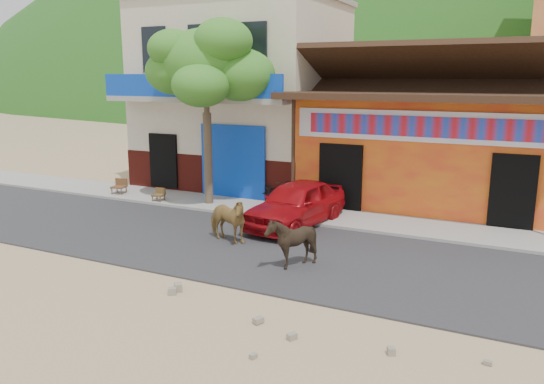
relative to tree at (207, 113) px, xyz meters
The scene contains 13 objects.
ground 8.03m from the tree, 51.58° to the right, with size 120.00×120.00×0.00m, color #9E825B.
road 6.45m from the tree, 35.66° to the right, with size 60.00×5.00×0.04m, color #28282B.
sidewalk 5.53m from the tree, ahead, with size 60.00×2.00×0.12m, color gray.
dance_club 7.93m from the tree, 32.47° to the left, with size 8.00×6.00×3.60m, color orange.
cafe_building 4.31m from the tree, 102.09° to the left, with size 7.00×6.00×7.00m, color beige.
hillside 64.97m from the tree, 85.90° to the left, with size 100.00×40.00×24.00m, color #194C14.
tree is the anchor object (origin of this frame).
cow_tan 4.81m from the tree, 51.17° to the right, with size 0.65×1.42×1.20m, color olive.
cow_dark 6.88m from the tree, 40.79° to the right, with size 0.97×1.09×1.20m, color black.
red_car 4.45m from the tree, 15.52° to the right, with size 1.55×3.86×1.31m, color #A50B13.
scooter 3.41m from the tree, 23.83° to the left, with size 0.53×1.52×0.80m, color black.
cafe_chair_left 3.16m from the tree, 163.80° to the right, with size 0.37×0.37×0.79m, color #533C1B, non-canonical shape.
cafe_chair_right 4.48m from the tree, behind, with size 0.46×0.46×0.99m, color #523B1B, non-canonical shape.
Camera 1 is at (4.84, -8.84, 4.30)m, focal length 35.00 mm.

